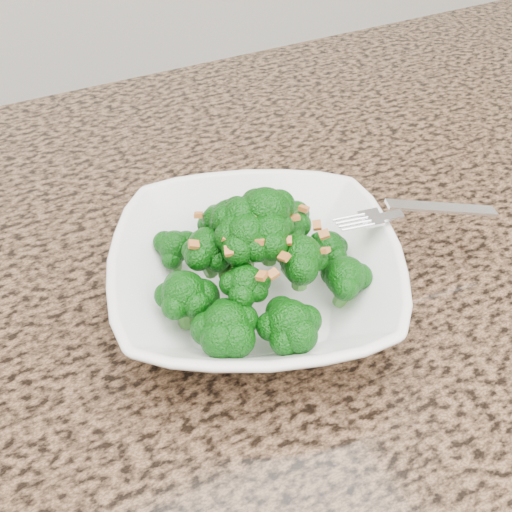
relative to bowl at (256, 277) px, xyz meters
name	(u,v)px	position (x,y,z in m)	size (l,w,h in m)	color
granite_counter	(209,437)	(-0.08, -0.09, -0.04)	(1.64, 1.04, 0.03)	brown
bowl	(256,277)	(0.00, 0.00, 0.00)	(0.23, 0.23, 0.06)	white
broccoli_pile	(256,218)	(0.00, 0.00, 0.06)	(0.20, 0.20, 0.06)	#094D08
garlic_topping	(256,179)	(0.00, 0.00, 0.09)	(0.12, 0.12, 0.01)	#C77330
fork	(394,215)	(0.12, -0.02, 0.03)	(0.17, 0.03, 0.01)	silver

